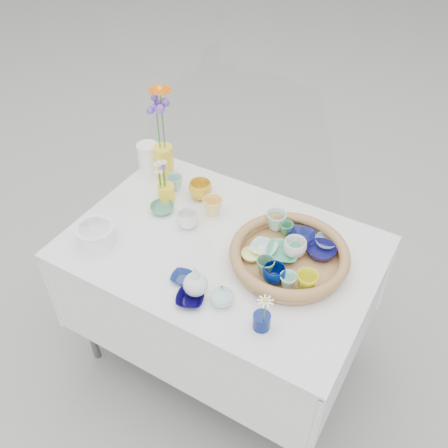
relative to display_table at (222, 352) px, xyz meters
The scene contains 34 objects.
ground 0.00m from the display_table, ahead, with size 80.00×80.00×0.00m, color gray.
display_table is the anchor object (origin of this frame).
wicker_tray 0.85m from the display_table, 10.12° to the left, with size 0.47×0.47×0.08m, color olive, non-canonical shape.
tray_ceramic_0 0.86m from the display_table, 33.53° to the left, with size 0.11×0.11×0.03m, color #0F164F.
tray_ceramic_1 0.90m from the display_table, 20.37° to the left, with size 0.12×0.12×0.04m, color #120F49.
tray_ceramic_2 0.91m from the display_table, ahead, with size 0.08×0.08×0.08m, color yellow.
tray_ceramic_3 0.84m from the display_table, 13.01° to the left, with size 0.13×0.13×0.03m, color #48A177.
tray_ceramic_4 0.85m from the display_table, 14.55° to the right, with size 0.07×0.07×0.07m, color #58915F.
tray_ceramic_5 0.82m from the display_table, 14.85° to the left, with size 0.11×0.11×0.03m, color silver.
tray_ceramic_6 0.86m from the display_table, 51.53° to the left, with size 0.09×0.09×0.08m, color #A9D7BD.
tray_ceramic_7 0.87m from the display_table, 17.13° to the left, with size 0.09×0.09×0.07m, color white.
tray_ceramic_8 0.91m from the display_table, 28.82° to the left, with size 0.10×0.10×0.03m, color #9FC5F5.
tray_ceramic_9 0.87m from the display_table, 16.10° to the right, with size 0.09×0.09×0.07m, color #001563.
tray_ceramic_10 0.81m from the display_table, ahead, with size 0.08×0.08×0.03m, color #F6F68C.
tray_ceramic_11 0.88m from the display_table, 13.74° to the right, with size 0.07×0.07×0.06m, color #ACEED1.
tray_ceramic_12 0.86m from the display_table, 41.65° to the left, with size 0.06×0.06×0.05m, color #429866.
loose_ceramic_0 0.87m from the display_table, 137.13° to the left, with size 0.11×0.11×0.08m, color gold.
loose_ceramic_1 0.83m from the display_table, 130.90° to the left, with size 0.09×0.09×0.08m, color #F9CB65.
loose_ceramic_2 0.85m from the display_table, behind, with size 0.11×0.11×0.03m, color #4A896E.
loose_ceramic_3 0.82m from the display_table, 169.79° to the left, with size 0.09×0.09×0.07m, color white.
loose_ceramic_4 0.81m from the display_table, 98.53° to the right, with size 0.09×0.09×0.02m, color navy.
loose_ceramic_5 0.91m from the display_table, 149.91° to the left, with size 0.08×0.08×0.07m, color #91C7B9.
loose_ceramic_6 0.84m from the display_table, 81.16° to the right, with size 0.10×0.10×0.03m, color #070231.
fluted_bowl 0.96m from the display_table, 152.28° to the right, with size 0.16×0.16×0.08m, color white, non-canonical shape.
bud_vase_paleblue 0.88m from the display_table, 80.36° to the right, with size 0.09×0.09×0.14m, color silver, non-canonical shape.
bud_vase_seafoam 0.86m from the display_table, 59.37° to the right, with size 0.09×0.09×0.09m, color #A8DDD0.
bud_vase_cobalt 0.91m from the display_table, 40.76° to the right, with size 0.06×0.06×0.06m, color #071655.
single_daisy 0.99m from the display_table, 40.89° to the right, with size 0.06×0.06×0.12m, color white, non-canonical shape.
tall_vase_yellow 1.01m from the display_table, 149.91° to the left, with size 0.09×0.09×0.17m, color yellow.
gerbera 1.21m from the display_table, 149.00° to the left, with size 0.12×0.12×0.31m, color #EF5600, non-canonical shape.
hydrangea 1.18m from the display_table, 151.07° to the left, with size 0.08×0.08×0.29m, color #5743A6, non-canonical shape.
white_pitcher 1.06m from the display_table, 153.37° to the left, with size 0.14×0.10×0.14m, color white, non-canonical shape.
daisy_cup 0.90m from the display_table, 160.34° to the left, with size 0.08×0.08×0.08m, color yellow.
daisy_posy 0.99m from the display_table, 162.78° to the left, with size 0.07×0.07×0.13m, color white, non-canonical shape.
Camera 1 is at (0.75, -1.27, 2.21)m, focal length 40.00 mm.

